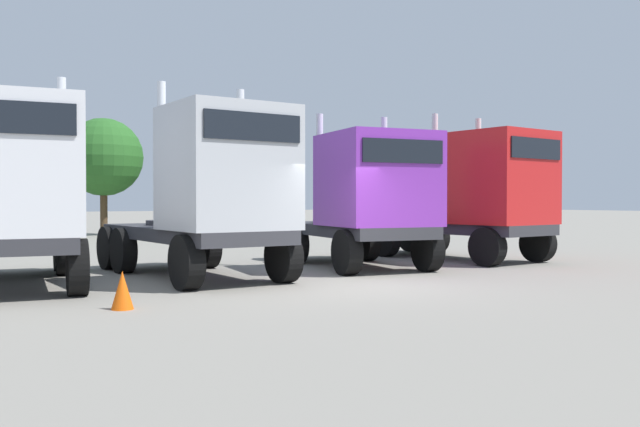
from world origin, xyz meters
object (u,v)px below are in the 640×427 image
traffic_cone_near (122,290)px  semi_truck_white (11,193)px  semi_truck_purple (367,198)px  semi_truck_red (479,194)px  semi_truck_silver (213,193)px

traffic_cone_near → semi_truck_white: bearing=109.7°
semi_truck_white → semi_truck_purple: 8.35m
semi_truck_red → traffic_cone_near: (-11.24, -3.23, -1.62)m
traffic_cone_near → semi_truck_purple: bearing=23.6°
semi_truck_purple → traffic_cone_near: 7.97m
semi_truck_silver → traffic_cone_near: 4.28m
semi_truck_white → semi_truck_silver: semi_truck_silver is taller
semi_truck_white → traffic_cone_near: semi_truck_white is taller
semi_truck_white → semi_truck_purple: bearing=97.4°
semi_truck_white → traffic_cone_near: size_ratio=10.33×
semi_truck_red → traffic_cone_near: bearing=-78.5°
semi_truck_silver → semi_truck_purple: size_ratio=1.05×
semi_truck_red → traffic_cone_near: semi_truck_red is taller
semi_truck_white → semi_truck_purple: semi_truck_white is taller
semi_truck_purple → traffic_cone_near: size_ratio=9.64×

